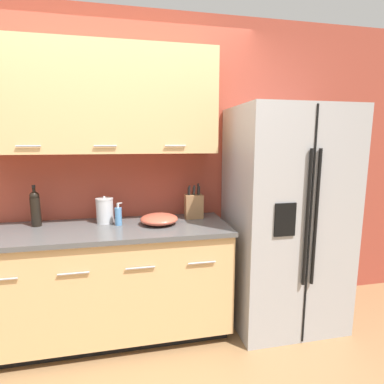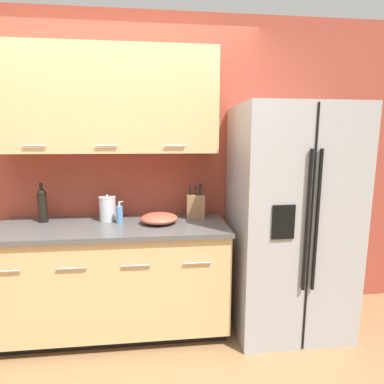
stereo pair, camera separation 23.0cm
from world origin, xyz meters
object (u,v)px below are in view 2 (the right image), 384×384
object	(u,v)px
refrigerator	(288,220)
soap_dispenser	(120,214)
knife_block	(195,206)
steel_canister	(108,208)
wine_bottle	(42,205)
mixing_bowl	(159,218)

from	to	relation	value
refrigerator	soap_dispenser	bearing A→B (deg)	175.98
knife_block	refrigerator	bearing A→B (deg)	-14.59
refrigerator	knife_block	distance (m)	0.77
soap_dispenser	steel_canister	world-z (taller)	steel_canister
refrigerator	soap_dispenser	size ratio (longest dim) A/B	10.19
refrigerator	knife_block	world-z (taller)	refrigerator
refrigerator	wine_bottle	size ratio (longest dim) A/B	5.68
knife_block	mixing_bowl	bearing A→B (deg)	-156.47
soap_dispenser	steel_canister	distance (m)	0.15
knife_block	wine_bottle	xyz separation A→B (m)	(-1.24, 0.00, 0.04)
knife_block	soap_dispenser	size ratio (longest dim) A/B	1.65
refrigerator	mixing_bowl	size ratio (longest dim) A/B	6.14
wine_bottle	steel_canister	distance (m)	0.51
knife_block	wine_bottle	size ratio (longest dim) A/B	0.92
knife_block	soap_dispenser	bearing A→B (deg)	-171.09
refrigerator	steel_canister	size ratio (longest dim) A/B	8.37
refrigerator	steel_canister	bearing A→B (deg)	172.66
knife_block	soap_dispenser	distance (m)	0.63
wine_bottle	refrigerator	bearing A→B (deg)	-5.64
steel_canister	refrigerator	bearing A→B (deg)	-7.34
knife_block	mixing_bowl	world-z (taller)	knife_block
knife_block	wine_bottle	distance (m)	1.24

